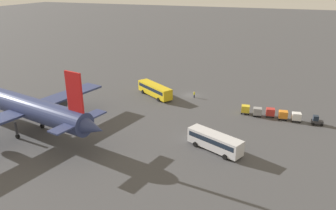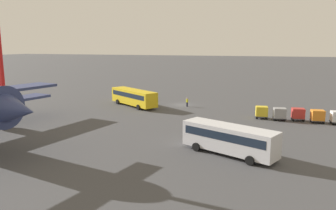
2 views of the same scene
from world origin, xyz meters
name	(u,v)px [view 2 (image 2 of 2)]	position (x,y,z in m)	size (l,w,h in m)	color
ground_plane	(182,105)	(0.00, 0.00, 0.00)	(600.00, 600.00, 0.00)	#424244
shuttle_bus_near	(134,96)	(8.99, 4.18, 1.98)	(12.10, 9.41, 3.31)	gold
shuttle_bus_far	(229,137)	(-13.20, 28.27, 1.99)	(11.29, 7.08, 3.33)	silver
worker_person	(187,102)	(-1.45, 1.45, 0.87)	(0.38, 0.38, 1.74)	#1E1E2D
cargo_cart_orange	(318,115)	(-24.66, 8.63, 1.19)	(2.19, 1.92, 2.06)	#38383D
cargo_cart_red	(298,114)	(-21.80, 8.03, 1.19)	(2.19, 1.92, 2.06)	#38383D
cargo_cart_grey	(280,113)	(-18.94, 8.71, 1.19)	(2.19, 1.92, 2.06)	#38383D
cargo_cart_yellow	(262,112)	(-16.08, 8.14, 1.19)	(2.19, 1.92, 2.06)	#38383D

